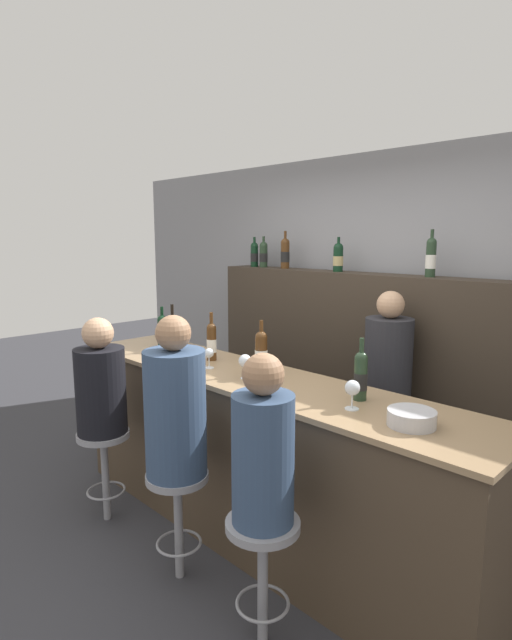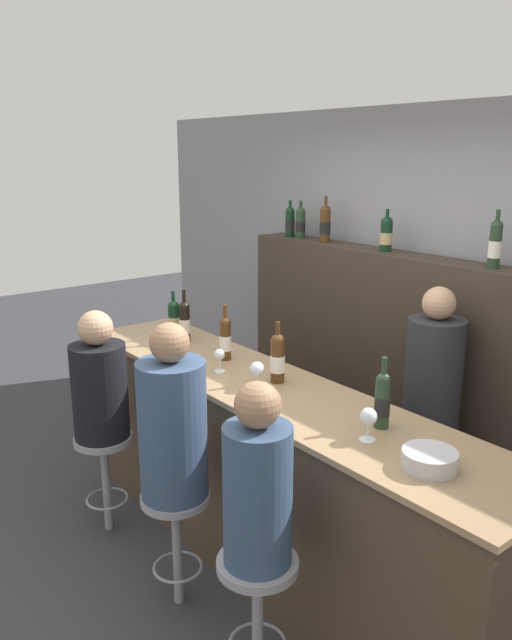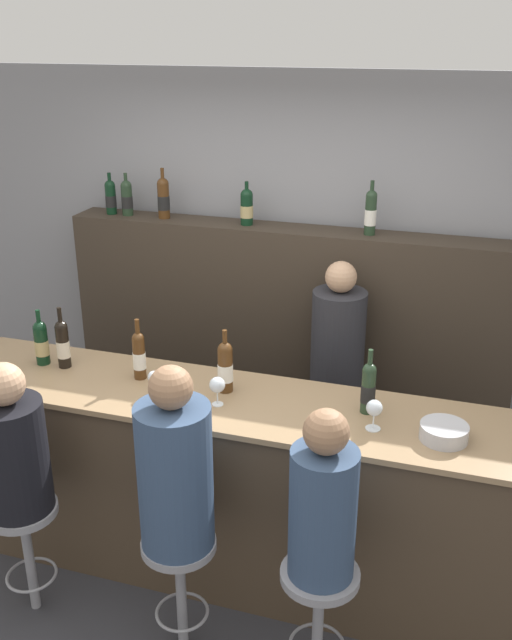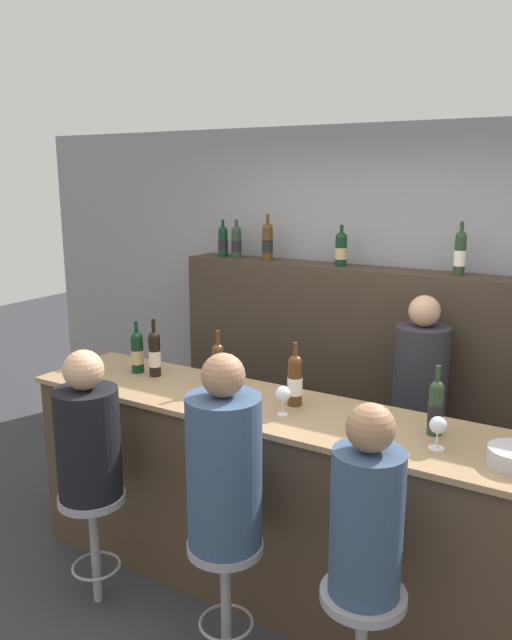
{
  "view_description": "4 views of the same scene",
  "coord_description": "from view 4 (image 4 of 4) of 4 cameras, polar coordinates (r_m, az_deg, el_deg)",
  "views": [
    {
      "loc": [
        2.14,
        -1.81,
        1.93
      ],
      "look_at": [
        0.12,
        0.21,
        1.46
      ],
      "focal_mm": 28.0,
      "sensor_mm": 36.0,
      "label": 1
    },
    {
      "loc": [
        2.43,
        -1.69,
        2.29
      ],
      "look_at": [
        -0.12,
        0.31,
        1.42
      ],
      "focal_mm": 35.0,
      "sensor_mm": 36.0,
      "label": 2
    },
    {
      "loc": [
        1.12,
        -2.71,
        2.82
      ],
      "look_at": [
        0.17,
        0.32,
        1.52
      ],
      "focal_mm": 40.0,
      "sensor_mm": 36.0,
      "label": 3
    },
    {
      "loc": [
        1.41,
        -2.38,
        2.26
      ],
      "look_at": [
        -0.23,
        0.35,
        1.52
      ],
      "focal_mm": 35.0,
      "sensor_mm": 36.0,
      "label": 4
    }
  ],
  "objects": [
    {
      "name": "wine_bottle_backbar_2",
      "position": [
        4.54,
        1.06,
        7.2
      ],
      "size": [
        0.08,
        0.08,
        0.33
      ],
      "color": "#4C2D14",
      "rests_on": "back_bar_cabinet"
    },
    {
      "name": "bar_stool_middle",
      "position": [
        3.09,
        -2.81,
        -21.8
      ],
      "size": [
        0.35,
        0.35,
        0.63
      ],
      "color": "gray",
      "rests_on": "ground_plane"
    },
    {
      "name": "wine_glass_1",
      "position": [
        3.16,
        2.51,
        -6.83
      ],
      "size": [
        0.08,
        0.08,
        0.15
      ],
      "color": "silver",
      "rests_on": "bar_counter"
    },
    {
      "name": "wine_bottle_counter_3",
      "position": [
        3.28,
        3.58,
        -5.47
      ],
      "size": [
        0.08,
        0.08,
        0.34
      ],
      "color": "#4C2D14",
      "rests_on": "bar_counter"
    },
    {
      "name": "bartender",
      "position": [
        4.01,
        14.5,
        -9.78
      ],
      "size": [
        0.33,
        0.33,
        1.57
      ],
      "color": "#28282D",
      "rests_on": "ground_plane"
    },
    {
      "name": "guest_seated_middle",
      "position": [
        2.82,
        -2.93,
        -12.99
      ],
      "size": [
        0.34,
        0.34,
        0.89
      ],
      "color": "#334766",
      "rests_on": "bar_stool_middle"
    },
    {
      "name": "wine_bottle_counter_1",
      "position": [
        3.79,
        -9.26,
        -3.01
      ],
      "size": [
        0.07,
        0.07,
        0.35
      ],
      "color": "black",
      "rests_on": "bar_counter"
    },
    {
      "name": "wine_bottle_backbar_1",
      "position": [
        4.68,
        -1.8,
        7.18
      ],
      "size": [
        0.08,
        0.08,
        0.28
      ],
      "color": "#233823",
      "rests_on": "back_bar_cabinet"
    },
    {
      "name": "guest_seated_left",
      "position": [
        3.35,
        -15.14,
        -10.06
      ],
      "size": [
        0.33,
        0.33,
        0.78
      ],
      "color": "black",
      "rests_on": "bar_stool_left"
    },
    {
      "name": "wine_bottle_backbar_0",
      "position": [
        4.75,
        -3.03,
        7.21
      ],
      "size": [
        0.07,
        0.07,
        0.28
      ],
      "color": "black",
      "rests_on": "back_bar_cabinet"
    },
    {
      "name": "guest_seated_right",
      "position": [
        2.57,
        10.11,
        -16.9
      ],
      "size": [
        0.29,
        0.29,
        0.8
      ],
      "color": "#334766",
      "rests_on": "bar_stool_right"
    },
    {
      "name": "wall_back",
      "position": [
        4.48,
        11.92,
        0.48
      ],
      "size": [
        6.4,
        0.05,
        2.6
      ],
      "color": "gray",
      "rests_on": "ground_plane"
    },
    {
      "name": "ground_plane",
      "position": [
        3.58,
        0.31,
        -26.08
      ],
      "size": [
        16.0,
        16.0,
        0.0
      ],
      "primitive_type": "plane",
      "color": "#333338"
    },
    {
      "name": "wine_bottle_backbar_4",
      "position": [
        4.04,
        18.15,
        5.86
      ],
      "size": [
        0.07,
        0.07,
        0.33
      ],
      "color": "#233823",
      "rests_on": "back_bar_cabinet"
    },
    {
      "name": "bar_stool_right",
      "position": [
        2.84,
        9.67,
        -25.54
      ],
      "size": [
        0.35,
        0.35,
        0.63
      ],
      "color": "gray",
      "rests_on": "ground_plane"
    },
    {
      "name": "bar_stool_left",
      "position": [
        3.56,
        -14.66,
        -17.15
      ],
      "size": [
        0.35,
        0.35,
        0.63
      ],
      "color": "gray",
      "rests_on": "ground_plane"
    },
    {
      "name": "wine_bottle_backbar_3",
      "position": [
        4.29,
        7.79,
        6.47
      ],
      "size": [
        0.08,
        0.08,
        0.28
      ],
      "color": "black",
      "rests_on": "back_bar_cabinet"
    },
    {
      "name": "back_bar_cabinet",
      "position": [
        4.4,
        10.65,
        -6.1
      ],
      "size": [
        2.92,
        0.28,
        1.65
      ],
      "color": "#382D23",
      "rests_on": "ground_plane"
    },
    {
      "name": "wine_bottle_counter_4",
      "position": [
        3.03,
        16.12,
        -7.64
      ],
      "size": [
        0.07,
        0.07,
        0.33
      ],
      "color": "#233823",
      "rests_on": "bar_counter"
    },
    {
      "name": "wine_bottle_counter_0",
      "position": [
        3.88,
        -10.81,
        -2.86
      ],
      "size": [
        0.08,
        0.08,
        0.32
      ],
      "color": "black",
      "rests_on": "bar_counter"
    },
    {
      "name": "wine_glass_0",
      "position": [
        3.33,
        -2.76,
        -5.97
      ],
      "size": [
        0.06,
        0.06,
        0.13
      ],
      "color": "silver",
      "rests_on": "bar_counter"
    },
    {
      "name": "wine_glass_2",
      "position": [
        2.89,
        16.3,
        -9.3
      ],
      "size": [
        0.08,
        0.08,
        0.15
      ],
      "color": "silver",
      "rests_on": "bar_counter"
    },
    {
      "name": "wine_bottle_counter_2",
      "position": [
        3.52,
        -3.49,
        -4.2
      ],
      "size": [
        0.07,
        0.07,
        0.34
      ],
      "color": "#4C2D14",
      "rests_on": "bar_counter"
    },
    {
      "name": "bar_counter",
      "position": [
        3.49,
        2.97,
        -16.45
      ],
      "size": [
        3.11,
        0.64,
        1.08
      ],
      "color": "#473828",
      "rests_on": "ground_plane"
    }
  ]
}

